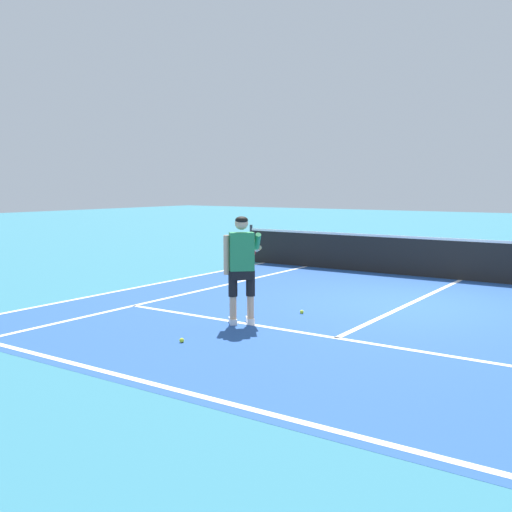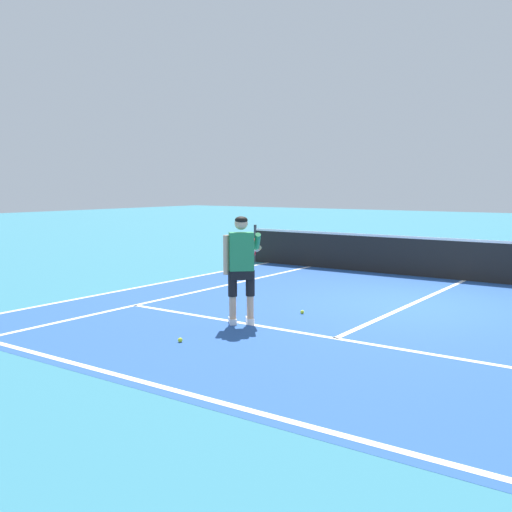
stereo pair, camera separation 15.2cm
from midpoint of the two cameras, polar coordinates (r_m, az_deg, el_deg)
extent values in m
plane|color=teal|center=(11.38, 14.18, -4.50)|extent=(80.00, 80.00, 0.00)
cube|color=#234C93|center=(10.21, 11.70, -5.71)|extent=(10.98, 9.74, 0.00)
cube|color=white|center=(6.32, -5.33, -13.45)|extent=(10.98, 0.10, 0.01)
cube|color=white|center=(8.68, 7.25, -7.83)|extent=(8.23, 0.10, 0.01)
cube|color=white|center=(11.56, 14.51, -4.32)|extent=(0.10, 6.40, 0.01)
cube|color=white|center=(12.35, -6.24, -3.44)|extent=(0.10, 9.34, 0.01)
cube|color=white|center=(13.27, -10.77, -2.80)|extent=(0.10, 9.34, 0.01)
cylinder|color=#333338|center=(17.05, -0.73, 1.23)|extent=(0.08, 0.08, 1.07)
cube|color=black|center=(14.51, 18.86, -0.43)|extent=(11.84, 0.02, 0.91)
cube|color=white|center=(14.46, 18.94, 1.47)|extent=(11.84, 0.03, 0.06)
cube|color=white|center=(9.49, -2.71, -6.26)|extent=(0.27, 0.28, 0.09)
cube|color=white|center=(9.53, -1.02, -6.21)|extent=(0.27, 0.28, 0.09)
cylinder|color=tan|center=(9.41, -2.69, -4.98)|extent=(0.11, 0.11, 0.36)
cylinder|color=black|center=(9.34, -2.70, -2.66)|extent=(0.14, 0.14, 0.41)
cylinder|color=tan|center=(9.44, -0.99, -4.93)|extent=(0.11, 0.11, 0.36)
cylinder|color=black|center=(9.37, -1.00, -2.62)|extent=(0.14, 0.14, 0.41)
cube|color=black|center=(9.32, -1.85, -1.64)|extent=(0.39, 0.38, 0.20)
cube|color=#28844C|center=(9.28, -1.86, 0.43)|extent=(0.43, 0.42, 0.60)
cylinder|color=tan|center=(9.26, -3.33, 0.10)|extent=(0.09, 0.09, 0.62)
cylinder|color=#28844C|center=(9.39, -0.32, 1.43)|extent=(0.24, 0.25, 0.29)
cylinder|color=tan|center=(9.62, -0.26, 0.72)|extent=(0.26, 0.27, 0.14)
sphere|color=tan|center=(9.25, -1.88, 3.18)|extent=(0.21, 0.21, 0.21)
ellipsoid|color=black|center=(9.23, -1.86, 3.48)|extent=(0.28, 0.28, 0.12)
cylinder|color=#232326|center=(9.84, -0.36, 0.68)|extent=(0.16, 0.17, 0.03)
cylinder|color=red|center=(9.98, -0.49, 0.77)|extent=(0.09, 0.09, 0.02)
torus|color=red|center=(10.17, -0.63, 0.88)|extent=(0.22, 0.23, 0.30)
cylinder|color=silver|center=(10.17, -0.63, 0.88)|extent=(0.17, 0.19, 0.25)
sphere|color=#CCE02D|center=(10.23, 4.00, -5.38)|extent=(0.07, 0.07, 0.07)
sphere|color=#CCE02D|center=(8.45, -7.68, -8.04)|extent=(0.07, 0.07, 0.07)
camera|label=1|loc=(0.08, -90.45, -0.05)|focal=41.58mm
camera|label=2|loc=(0.08, 89.55, 0.05)|focal=41.58mm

